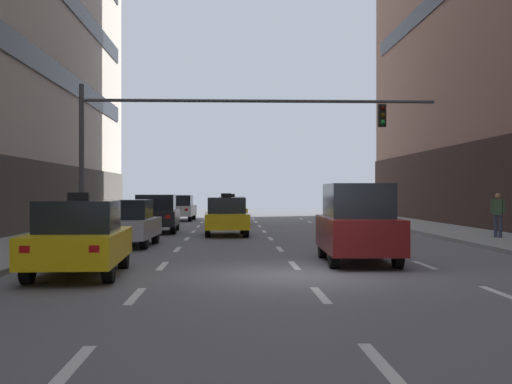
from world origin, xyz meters
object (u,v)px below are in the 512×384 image
Objects in this scene: car_driving_1 at (127,223)px; taxi_driving_4 at (79,239)px; car_driving_0 at (357,223)px; traffic_signal_0 at (206,128)px; car_driving_5 at (180,208)px; pedestrian_0 at (498,212)px; car_driving_3 at (156,214)px; taxi_driving_6 at (231,210)px; taxi_driving_2 at (226,217)px.

car_driving_1 is 0.95× the size of taxi_driving_4.
car_driving_0 is 0.33× the size of traffic_signal_0.
traffic_signal_0 reaches higher than car_driving_0.
car_driving_5 is at bearing 103.83° from car_driving_0.
car_driving_0 is 10.20m from pedestrian_0.
taxi_driving_6 is at bearing 68.29° from car_driving_3.
taxi_driving_6 is (0.25, 10.90, -0.03)m from taxi_driving_2.
traffic_signal_0 reaches higher than pedestrian_0.
car_driving_0 is at bearing -60.37° from traffic_signal_0.
taxi_driving_2 reaches higher than car_driving_3.
taxi_driving_4 reaches higher than taxi_driving_2.
car_driving_1 is at bearing -102.13° from taxi_driving_6.
traffic_signal_0 reaches higher than taxi_driving_4.
car_driving_5 is 5.44m from taxi_driving_6.
traffic_signal_0 is at bearing -83.04° from car_driving_5.
taxi_driving_2 is at bearing 106.87° from car_driving_0.
traffic_signal_0 reaches higher than taxi_driving_2.
taxi_driving_2 reaches higher than taxi_driving_6.
taxi_driving_4 is 10.82m from traffic_signal_0.
taxi_driving_4 is (0.16, -8.24, 0.04)m from car_driving_1.
car_driving_1 is at bearing 91.14° from taxi_driving_4.
taxi_driving_4 reaches higher than car_driving_1.
car_driving_1 is 0.92× the size of car_driving_3.
taxi_driving_2 is 2.63× the size of pedestrian_0.
taxi_driving_2 is 0.97× the size of taxi_driving_4.
car_driving_0 is 0.97× the size of car_driving_5.
traffic_signal_0 reaches higher than car_driving_5.
taxi_driving_2 reaches higher than car_driving_1.
traffic_signal_0 is (-0.72, -4.13, 3.41)m from taxi_driving_2.
car_driving_1 is at bearing -90.74° from car_driving_5.
car_driving_1 is 13.78m from pedestrian_0.
taxi_driving_4 is at bearing -102.75° from taxi_driving_2.
car_driving_0 is at bearing 20.75° from taxi_driving_4.
taxi_driving_6 reaches higher than car_driving_5.
traffic_signal_0 is at bearing -178.98° from pedestrian_0.
car_driving_0 is 8.93m from car_driving_1.
traffic_signal_0 is at bearing 119.63° from car_driving_0.
taxi_driving_6 is (3.33, -4.30, -0.04)m from car_driving_5.
pedestrian_0 is at bearing 8.03° from car_driving_1.
car_driving_3 is 14.83m from pedestrian_0.
pedestrian_0 is (13.49, -6.16, 0.25)m from car_driving_3.
pedestrian_0 is (6.77, 7.63, 0.08)m from car_driving_0.
pedestrian_0 is at bearing -24.53° from car_driving_3.
car_driving_0 is at bearing -76.17° from car_driving_5.
traffic_signal_0 reaches higher than taxi_driving_6.
taxi_driving_6 is 15.45m from traffic_signal_0.
taxi_driving_4 is 1.01× the size of car_driving_5.
car_driving_5 is at bearing 101.46° from taxi_driving_2.
taxi_driving_4 is at bearing -88.86° from car_driving_1.
car_driving_1 is 0.97× the size of car_driving_5.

